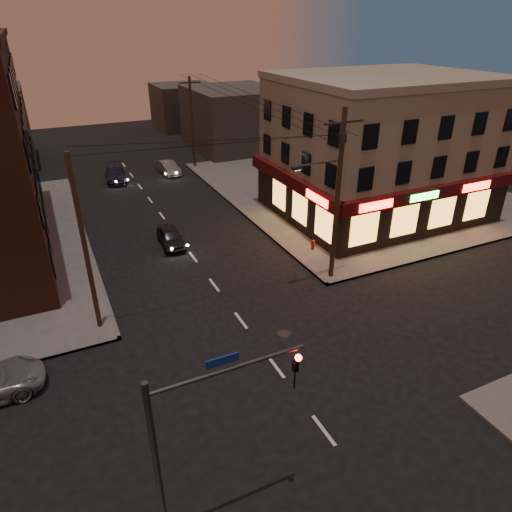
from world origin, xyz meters
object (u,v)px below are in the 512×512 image
sedan_mid (168,168)px  sedan_far (115,174)px  fire_hydrant (313,244)px  sedan_near (171,237)px

sedan_mid → sedan_far: 5.29m
sedan_far → fire_hydrant: size_ratio=6.50×
sedan_mid → sedan_far: size_ratio=0.86×
sedan_mid → fire_hydrant: (4.12, -21.47, -0.12)m
sedan_far → sedan_mid: bearing=6.1°
sedan_near → fire_hydrant: bearing=-27.2°
sedan_near → sedan_far: (-0.91, 16.40, 0.04)m
sedan_far → fire_hydrant: 23.40m
sedan_near → sedan_mid: bearing=78.4°
sedan_mid → fire_hydrant: sedan_mid is taller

